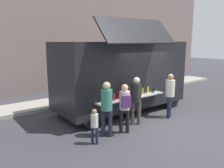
% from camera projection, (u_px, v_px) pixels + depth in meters
% --- Properties ---
extents(ground_plane, '(60.00, 60.00, 0.00)m').
position_uv_depth(ground_plane, '(168.00, 124.00, 8.11)').
color(ground_plane, '#38383D').
extents(curb_strip, '(28.00, 1.60, 0.15)m').
position_uv_depth(curb_strip, '(6.00, 111.00, 9.32)').
color(curb_strip, '#9E998E').
rests_on(curb_strip, ground).
extents(food_truck_main, '(5.51, 3.10, 3.69)m').
position_uv_depth(food_truck_main, '(122.00, 74.00, 9.42)').
color(food_truck_main, black).
rests_on(food_truck_main, ground).
extents(trash_bin, '(0.60, 0.60, 1.05)m').
position_uv_depth(trash_bin, '(147.00, 81.00, 13.83)').
color(trash_bin, '#2E5E38').
rests_on(trash_bin, ground).
extents(customer_front_ordering, '(0.35, 0.35, 1.70)m').
position_uv_depth(customer_front_ordering, '(136.00, 97.00, 7.91)').
color(customer_front_ordering, '#4F4641').
rests_on(customer_front_ordering, ground).
extents(customer_mid_with_backpack, '(0.44, 0.52, 1.60)m').
position_uv_depth(customer_mid_with_backpack, '(125.00, 104.00, 7.14)').
color(customer_mid_with_backpack, black).
rests_on(customer_mid_with_backpack, ground).
extents(customer_rear_waiting, '(0.35, 0.35, 1.72)m').
position_uv_depth(customer_rear_waiting, '(107.00, 104.00, 6.92)').
color(customer_rear_waiting, '#1F2536').
rests_on(customer_rear_waiting, ground).
extents(customer_extra_browsing, '(0.35, 0.35, 1.71)m').
position_uv_depth(customer_extra_browsing, '(170.00, 92.00, 8.66)').
color(customer_extra_browsing, '#1D213A').
rests_on(customer_extra_browsing, ground).
extents(child_near_queue, '(0.21, 0.21, 1.05)m').
position_uv_depth(child_near_queue, '(94.00, 123.00, 6.45)').
color(child_near_queue, '#1D2239').
rests_on(child_near_queue, ground).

